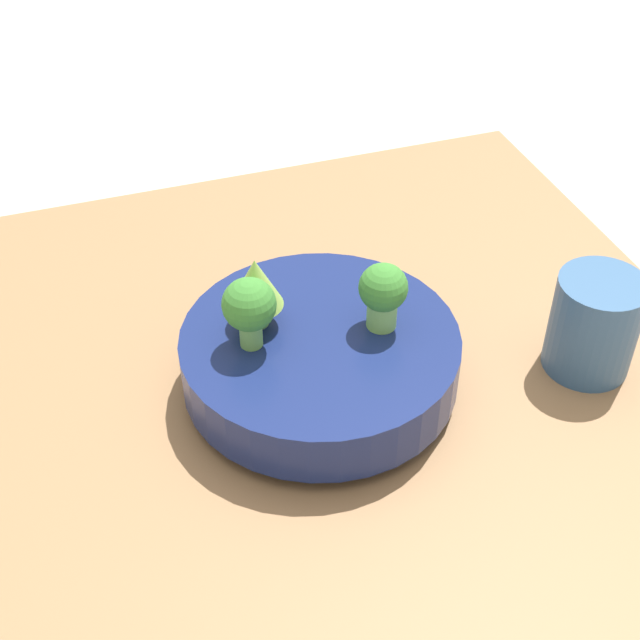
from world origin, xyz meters
name	(u,v)px	position (x,y,z in m)	size (l,w,h in m)	color
ground_plane	(298,410)	(0.00, 0.00, 0.00)	(6.00, 6.00, 0.00)	#ADA89E
table	(298,396)	(0.00, 0.00, 0.02)	(0.86, 0.80, 0.04)	olive
bowl	(320,358)	(0.02, -0.02, 0.08)	(0.27, 0.27, 0.07)	navy
romanesco_piece_far	(256,285)	(-0.03, 0.02, 0.16)	(0.05, 0.05, 0.07)	#609347
broccoli_floret_left	(249,307)	(-0.05, -0.01, 0.15)	(0.05, 0.05, 0.07)	#6BA34C
broccoli_floret_right	(383,293)	(0.08, -0.02, 0.15)	(0.05, 0.05, 0.07)	#7AB256
cup	(594,325)	(0.28, -0.07, 0.09)	(0.09, 0.09, 0.10)	#33567F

